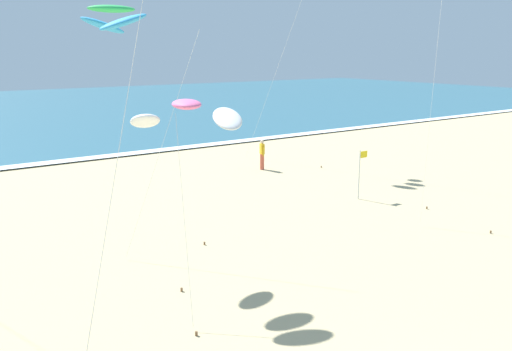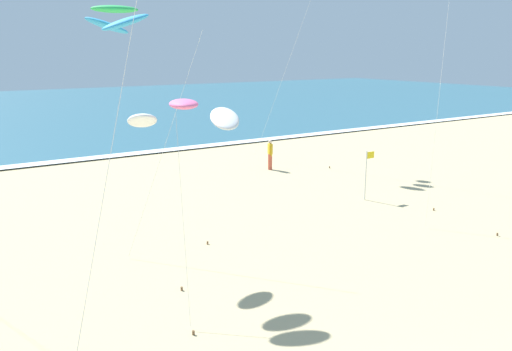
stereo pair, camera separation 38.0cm
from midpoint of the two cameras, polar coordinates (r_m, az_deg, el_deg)
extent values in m
cube|color=white|center=(31.57, -20.99, 1.31)|extent=(160.00, 1.08, 0.01)
cylinder|color=brown|center=(20.00, 24.96, -5.74)|extent=(0.06, 0.06, 0.10)
cylinder|color=silver|center=(8.96, -13.01, 9.05)|extent=(3.46, 2.36, 10.86)
cylinder|color=brown|center=(12.31, -5.81, -16.42)|extent=(0.06, 0.06, 0.10)
ellipsoid|color=white|center=(10.92, -11.13, 5.79)|extent=(0.92, 1.20, 0.51)
ellipsoid|color=pink|center=(10.95, -6.77, 7.62)|extent=(0.91, 1.19, 0.20)
ellipsoid|color=white|center=(11.11, -2.40, 6.14)|extent=(0.92, 1.20, 0.51)
cylinder|color=silver|center=(12.52, -6.99, -4.29)|extent=(0.73, 1.99, 4.56)
cylinder|color=brown|center=(14.34, -7.20, -11.95)|extent=(0.06, 0.06, 0.10)
cylinder|color=silver|center=(29.27, 4.27, 13.09)|extent=(1.82, 4.58, 11.95)
cylinder|color=brown|center=(28.73, 8.27, 0.88)|extent=(0.06, 0.06, 0.10)
ellipsoid|color=#2D99DB|center=(16.52, -15.05, 15.27)|extent=(1.34, 0.75, 0.59)
ellipsoid|color=green|center=(15.54, -14.21, 16.91)|extent=(1.34, 0.75, 0.20)
ellipsoid|color=#2D99DB|center=(14.52, -13.07, 15.72)|extent=(1.34, 0.75, 0.59)
cylinder|color=silver|center=(16.11, -9.01, 3.39)|extent=(2.57, 0.23, 6.65)
cylinder|color=brown|center=(17.44, -4.59, -7.21)|extent=(0.06, 0.06, 0.10)
cylinder|color=silver|center=(20.15, 19.65, 8.94)|extent=(2.02, 1.26, 9.57)
cylinder|color=brown|center=(22.14, 18.98, -3.45)|extent=(0.06, 0.06, 0.10)
cylinder|color=#D8593F|center=(28.04, 1.91, 1.48)|extent=(0.22, 0.22, 0.84)
cube|color=gold|center=(27.91, 1.92, 2.87)|extent=(0.26, 0.36, 0.54)
sphere|color=beige|center=(27.84, 1.92, 3.64)|extent=(0.20, 0.20, 0.20)
cylinder|color=gold|center=(28.12, 1.77, 2.74)|extent=(0.08, 0.08, 0.50)
cylinder|color=gold|center=(27.73, 2.06, 2.59)|extent=(0.08, 0.08, 0.50)
cylinder|color=silver|center=(22.68, 12.15, -0.01)|extent=(0.05, 0.05, 2.10)
cube|color=yellow|center=(22.66, 12.65, 2.15)|extent=(0.40, 0.02, 0.28)
camera|label=1|loc=(0.19, -89.19, 0.19)|focal=37.31mm
camera|label=2|loc=(0.19, 90.81, -0.19)|focal=37.31mm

